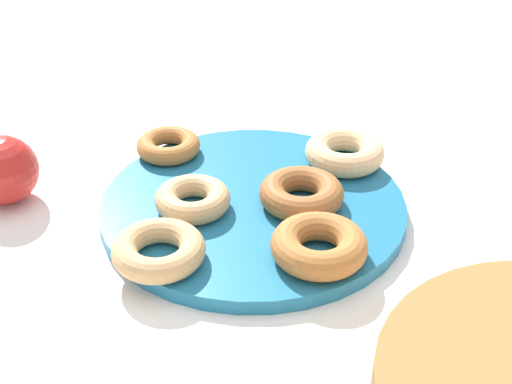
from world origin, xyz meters
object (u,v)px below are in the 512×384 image
Objects in this scene: donut_5 at (319,245)px; apple at (3,170)px; donut_4 at (193,199)px; donut_plate at (253,207)px; donut_2 at (345,152)px; donut_0 at (168,146)px; donut_3 at (159,250)px; donut_1 at (302,193)px.

apple reaches higher than donut_5.
apple reaches higher than donut_4.
donut_4 is 0.86× the size of donut_5.
donut_plate is 3.57× the size of donut_2.
donut_0 is 0.21m from donut_2.
donut_5 is (-0.14, 0.22, 0.00)m from donut_0.
donut_5 is at bearing 175.35° from donut_3.
donut_plate is 4.31× the size of apple.
apple is (0.21, -0.07, 0.01)m from donut_4.
donut_2 is at bearing -109.84° from donut_5.
donut_1 is 1.18× the size of apple.
donut_3 reaches higher than donut_plate.
apple reaches higher than donut_3.
apple is at bearing -12.56° from donut_1.
donut_plate is 0.14m from donut_3.
donut_5 is at bearing 152.88° from apple.
donut_3 and donut_4 have the same top height.
donut_2 is at bearing -156.55° from donut_4.
donut_0 is at bearing -51.74° from donut_plate.
donut_0 is 0.13m from donut_4.
donut_3 is at bearing -4.65° from donut_5.
donut_2 is 0.20m from donut_4.
donut_2 is 0.39m from apple.
apple is (0.17, -0.15, 0.01)m from donut_3.
donut_5 is 1.22× the size of apple.
donut_1 reaches higher than donut_0.
donut_5 is (-0.12, 0.10, 0.00)m from donut_4.
donut_0 is 0.27m from donut_5.
donut_1 is 0.98× the size of donut_2.
donut_2 is 1.21× the size of apple.
donut_4 is 0.15m from donut_5.
donut_4 reaches higher than donut_0.
donut_plate is 3.53× the size of donut_5.
donut_1 and donut_2 have the same top height.
apple is at bearing -12.07° from donut_plate.
donut_4 is at bearing -2.10° from donut_1.
donut_plate is at bearing 128.26° from donut_0.
apple is at bearing -27.12° from donut_5.
donut_5 reaches higher than donut_1.
donut_5 is at bearing 115.84° from donut_plate.
donut_5 is at bearing 122.66° from donut_0.
donut_plate is 4.13× the size of donut_4.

